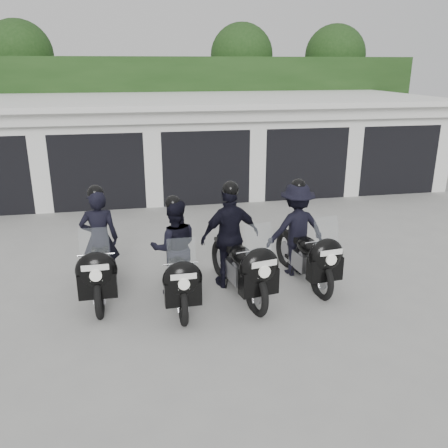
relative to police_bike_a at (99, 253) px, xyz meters
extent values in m
plane|color=gray|center=(2.81, -0.02, -0.81)|extent=(80.00, 80.00, 0.00)
cube|color=silver|center=(2.81, 8.48, 0.59)|extent=(16.00, 6.00, 2.80)
cube|color=silver|center=(2.81, 8.28, 2.07)|extent=(16.40, 6.80, 0.16)
cube|color=silver|center=(2.81, 5.23, 1.84)|extent=(16.40, 0.12, 0.40)
cube|color=black|center=(2.81, 5.46, -0.69)|extent=(16.00, 0.06, 0.24)
cube|color=silver|center=(-1.84, 5.63, 0.59)|extent=(0.50, 0.50, 2.80)
cube|color=black|center=(-0.29, 6.68, 0.29)|extent=(2.60, 2.60, 2.20)
cube|color=silver|center=(-0.29, 5.63, 1.69)|extent=(2.60, 0.50, 0.60)
cube|color=silver|center=(1.26, 5.63, 0.59)|extent=(0.50, 0.50, 2.80)
cube|color=black|center=(2.81, 6.68, 0.29)|extent=(2.60, 2.60, 2.20)
cube|color=silver|center=(2.81, 5.63, 1.69)|extent=(2.60, 0.50, 0.60)
cube|color=silver|center=(4.36, 5.63, 0.59)|extent=(0.50, 0.50, 2.80)
cube|color=black|center=(5.91, 6.68, 0.29)|extent=(2.60, 2.60, 2.20)
cube|color=silver|center=(5.91, 5.63, 1.69)|extent=(2.60, 0.50, 0.60)
cube|color=silver|center=(7.46, 5.63, 0.59)|extent=(0.50, 0.50, 2.80)
cube|color=black|center=(9.01, 6.68, 0.29)|extent=(2.60, 2.60, 2.20)
cube|color=silver|center=(9.01, 5.63, 1.69)|extent=(2.60, 0.50, 0.60)
cube|color=silver|center=(10.56, 5.63, 0.59)|extent=(0.50, 0.50, 2.80)
cube|color=#1A3814|center=(2.81, 12.48, 1.34)|extent=(20.00, 2.00, 4.30)
sphere|color=#1A3814|center=(-3.69, 13.98, 3.59)|extent=(2.80, 2.80, 2.80)
cylinder|color=black|center=(-3.69, 13.98, 0.84)|extent=(0.24, 0.24, 3.30)
sphere|color=#1A3814|center=(5.81, 13.98, 3.59)|extent=(2.80, 2.80, 2.80)
cylinder|color=black|center=(5.81, 13.98, 0.84)|extent=(0.24, 0.24, 3.30)
sphere|color=#1A3814|center=(10.31, 13.98, 3.59)|extent=(2.80, 2.80, 2.80)
cylinder|color=black|center=(10.31, 13.98, 0.84)|extent=(0.24, 0.24, 3.30)
torus|color=black|center=(0.00, -0.78, -0.47)|extent=(0.12, 0.79, 0.79)
torus|color=black|center=(0.00, 0.77, -0.47)|extent=(0.12, 0.79, 0.79)
cube|color=#95959A|center=(0.00, 0.02, -0.40)|extent=(0.28, 0.59, 0.34)
cube|color=black|center=(0.00, 0.00, -0.57)|extent=(0.09, 1.40, 0.06)
ellipsoid|color=black|center=(0.00, -0.16, -0.03)|extent=(0.35, 0.62, 0.31)
cube|color=black|center=(0.00, 0.30, -0.01)|extent=(0.28, 0.59, 0.11)
ellipsoid|color=black|center=(0.00, -0.86, 0.03)|extent=(0.68, 0.36, 0.65)
cube|color=black|center=(0.00, -0.86, -0.22)|extent=(0.62, 0.24, 0.43)
cube|color=#B2BFC6|center=(0.00, -0.83, 0.46)|extent=(0.47, 0.13, 0.55)
cylinder|color=silver|center=(0.00, -0.65, 0.23)|extent=(0.60, 0.03, 0.03)
cube|color=white|center=(0.00, -1.05, 0.16)|extent=(0.43, 0.02, 0.10)
cube|color=white|center=(0.00, -1.01, -0.03)|extent=(0.19, 0.02, 0.11)
imported|color=black|center=(0.00, 0.32, 0.14)|extent=(0.69, 0.45, 1.89)
sphere|color=black|center=(0.00, 0.32, 1.02)|extent=(0.29, 0.29, 0.29)
torus|color=black|center=(1.35, -1.27, -0.49)|extent=(0.12, 0.74, 0.74)
torus|color=black|center=(1.32, 0.19, -0.49)|extent=(0.12, 0.74, 0.74)
cube|color=#95959A|center=(1.33, -0.52, -0.42)|extent=(0.27, 0.56, 0.33)
cube|color=black|center=(1.34, -0.54, -0.58)|extent=(0.10, 1.32, 0.06)
ellipsoid|color=black|center=(1.34, -0.69, -0.08)|extent=(0.34, 0.59, 0.29)
cube|color=black|center=(1.33, -0.26, -0.06)|extent=(0.27, 0.56, 0.10)
ellipsoid|color=black|center=(1.35, -1.35, -0.01)|extent=(0.64, 0.34, 0.61)
cube|color=black|center=(1.35, -1.35, -0.25)|extent=(0.59, 0.23, 0.41)
cube|color=#B2BFC6|center=(1.35, -1.32, 0.39)|extent=(0.45, 0.12, 0.52)
cylinder|color=silver|center=(1.34, -1.15, 0.17)|extent=(0.57, 0.04, 0.03)
cube|color=white|center=(1.35, -1.53, 0.11)|extent=(0.41, 0.02, 0.09)
cube|color=white|center=(1.35, -1.49, -0.08)|extent=(0.18, 0.02, 0.10)
imported|color=black|center=(1.33, -0.24, 0.08)|extent=(0.88, 0.69, 1.78)
sphere|color=black|center=(1.33, -0.24, 0.92)|extent=(0.27, 0.27, 0.27)
torus|color=black|center=(2.60, -1.20, -0.46)|extent=(0.28, 0.82, 0.81)
torus|color=black|center=(2.29, 0.37, -0.46)|extent=(0.28, 0.82, 0.81)
cube|color=#95959A|center=(2.44, -0.39, -0.39)|extent=(0.40, 0.65, 0.36)
cube|color=black|center=(2.44, -0.42, -0.56)|extent=(0.36, 1.43, 0.07)
ellipsoid|color=black|center=(2.47, -0.58, -0.01)|extent=(0.48, 0.70, 0.32)
cube|color=black|center=(2.38, -0.11, 0.01)|extent=(0.40, 0.65, 0.11)
ellipsoid|color=black|center=(2.61, -1.29, 0.06)|extent=(0.76, 0.49, 0.67)
cube|color=black|center=(2.61, -1.29, -0.20)|extent=(0.68, 0.36, 0.44)
cube|color=#B2BFC6|center=(2.61, -1.26, 0.50)|extent=(0.50, 0.22, 0.57)
cylinder|color=silver|center=(2.57, -1.07, 0.26)|extent=(0.62, 0.15, 0.03)
cube|color=white|center=(2.65, -1.47, 0.19)|extent=(0.44, 0.10, 0.10)
cube|color=white|center=(2.64, -1.44, -0.01)|extent=(0.20, 0.05, 0.11)
imported|color=black|center=(2.38, -0.09, 0.17)|extent=(1.24, 0.86, 1.95)
sphere|color=black|center=(2.38, -0.09, 1.08)|extent=(0.30, 0.30, 0.30)
torus|color=black|center=(3.90, -0.87, -0.48)|extent=(0.21, 0.78, 0.78)
torus|color=black|center=(3.71, 0.65, -0.48)|extent=(0.21, 0.78, 0.78)
cube|color=#95959A|center=(3.80, -0.09, -0.40)|extent=(0.35, 0.61, 0.34)
cube|color=black|center=(3.81, -0.11, -0.57)|extent=(0.25, 1.38, 0.06)
ellipsoid|color=black|center=(3.83, -0.27, -0.04)|extent=(0.42, 0.65, 0.31)
cube|color=black|center=(3.77, 0.19, -0.02)|extent=(0.35, 0.61, 0.11)
ellipsoid|color=black|center=(3.91, -0.95, 0.02)|extent=(0.71, 0.43, 0.64)
cube|color=black|center=(3.91, -0.95, -0.22)|extent=(0.64, 0.31, 0.42)
cube|color=#B2BFC6|center=(3.91, -0.92, 0.45)|extent=(0.48, 0.18, 0.54)
cylinder|color=silver|center=(3.88, -0.74, 0.21)|extent=(0.59, 0.10, 0.03)
cube|color=white|center=(3.93, -1.13, 0.15)|extent=(0.42, 0.07, 0.10)
cube|color=white|center=(3.93, -1.10, -0.04)|extent=(0.19, 0.04, 0.11)
imported|color=black|center=(3.77, 0.21, 0.13)|extent=(1.27, 0.77, 1.86)
sphere|color=black|center=(3.77, 0.21, 1.00)|extent=(0.29, 0.29, 0.29)
camera|label=1|loc=(0.69, -8.15, 3.21)|focal=38.00mm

